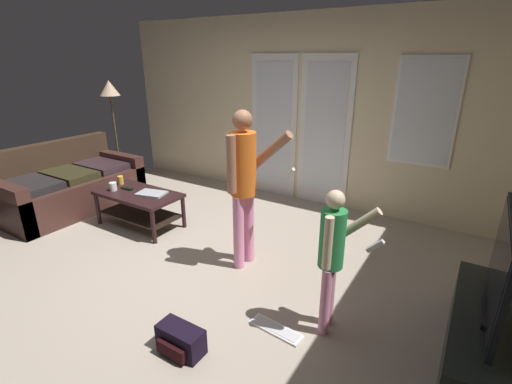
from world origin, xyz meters
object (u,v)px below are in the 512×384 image
coffee_table (139,202)px  tv_remote_black (127,189)px  person_adult (244,177)px  loose_keyboard (276,329)px  laptop_closed (152,193)px  tv_stand (481,341)px  backpack (180,340)px  cup_near_edge (113,187)px  floor_lamp (110,96)px  cup_by_laptop (120,180)px  flat_screen_tv (500,269)px  person_child (333,251)px  leather_couch (69,187)px

coffee_table → tv_remote_black: 0.25m
person_adult → loose_keyboard: person_adult is taller
laptop_closed → loose_keyboard: bearing=-33.8°
coffee_table → tv_remote_black: tv_remote_black is taller
tv_stand → backpack: bearing=-151.7°
backpack → cup_near_edge: 2.54m
floor_lamp → cup_by_laptop: floor_lamp is taller
flat_screen_tv → person_child: person_child is taller
tv_stand → loose_keyboard: bearing=-162.2°
coffee_table → loose_keyboard: coffee_table is taller
person_child → flat_screen_tv: bearing=11.2°
flat_screen_tv → backpack: 2.17m
leather_couch → floor_lamp: bearing=107.0°
cup_near_edge → backpack: bearing=-28.5°
floor_lamp → tv_remote_black: floor_lamp is taller
coffee_table → cup_by_laptop: cup_by_laptop is taller
loose_keyboard → tv_remote_black: (-2.58, 0.76, 0.44)m
flat_screen_tv → backpack: flat_screen_tv is taller
floor_lamp → cup_near_edge: size_ratio=16.02×
loose_keyboard → laptop_closed: 2.37m
cup_by_laptop → tv_stand: bearing=-5.9°
coffee_table → tv_stand: 3.72m
person_child → laptop_closed: size_ratio=3.45×
person_adult → tv_remote_black: size_ratio=9.24×
coffee_table → person_child: 2.77m
coffee_table → loose_keyboard: size_ratio=2.37×
tv_stand → loose_keyboard: (-1.33, -0.43, -0.20)m
flat_screen_tv → floor_lamp: 5.54m
person_child → backpack: bearing=-135.9°
flat_screen_tv → person_child: (-1.01, -0.20, -0.08)m
person_child → tv_remote_black: person_child is taller
laptop_closed → person_child: bearing=-26.4°
person_adult → floor_lamp: floor_lamp is taller
person_adult → leather_couch: bearing=-178.9°
cup_by_laptop → tv_remote_black: cup_by_laptop is taller
floor_lamp → tv_remote_black: 2.00m
laptop_closed → cup_by_laptop: size_ratio=3.08×
leather_couch → tv_stand: size_ratio=1.35×
person_child → tv_remote_black: (-2.90, 0.53, -0.24)m
flat_screen_tv → cup_by_laptop: (-4.14, 0.42, -0.28)m
coffee_table → cup_by_laptop: 0.49m
coffee_table → floor_lamp: size_ratio=0.64×
cup_near_edge → tv_stand: bearing=-3.1°
person_child → laptop_closed: (-2.50, 0.57, -0.24)m
coffee_table → person_adult: bearing=-2.2°
floor_lamp → tv_remote_black: size_ratio=9.82×
person_adult → backpack: person_adult is taller
leather_couch → flat_screen_tv: 5.02m
person_child → floor_lamp: size_ratio=0.69×
coffee_table → flat_screen_tv: (3.70, -0.32, 0.45)m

